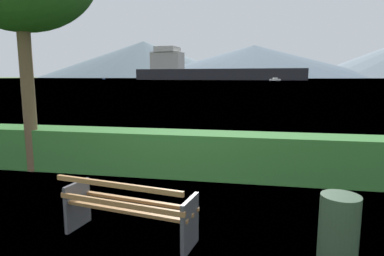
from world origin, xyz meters
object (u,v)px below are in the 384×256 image
at_px(cargo_ship_large, 205,70).
at_px(sailboat_mid, 275,80).
at_px(fishing_boat_near, 104,79).
at_px(park_bench, 128,209).
at_px(trash_bin, 339,231).

xyz_separation_m(cargo_ship_large, sailboat_mid, (40.22, -30.26, -5.18)).
bearing_deg(sailboat_mid, fishing_boat_near, 155.67).
height_order(park_bench, cargo_ship_large, cargo_ship_large).
bearing_deg(park_bench, trash_bin, -3.47).
relative_size(park_bench, cargo_ship_large, 0.02).
relative_size(park_bench, fishing_boat_near, 0.37).
relative_size(fishing_boat_near, sailboat_mid, 0.88).
distance_m(trash_bin, cargo_ship_large, 203.00).
bearing_deg(cargo_ship_large, fishing_boat_near, 163.35).
relative_size(cargo_ship_large, sailboat_mid, 17.87).
height_order(fishing_boat_near, sailboat_mid, sailboat_mid).
xyz_separation_m(fishing_boat_near, sailboat_mid, (119.10, -53.86, 0.05)).
height_order(park_bench, trash_bin, park_bench).
bearing_deg(cargo_ship_large, sailboat_mid, -36.96).
bearing_deg(fishing_boat_near, park_bench, -64.42).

